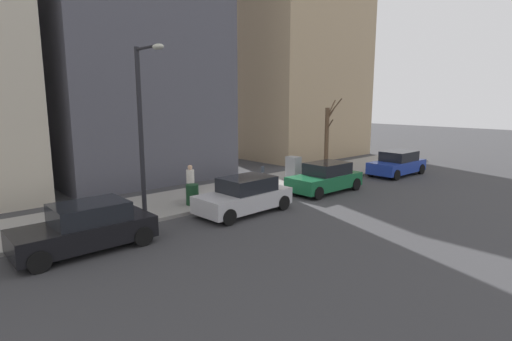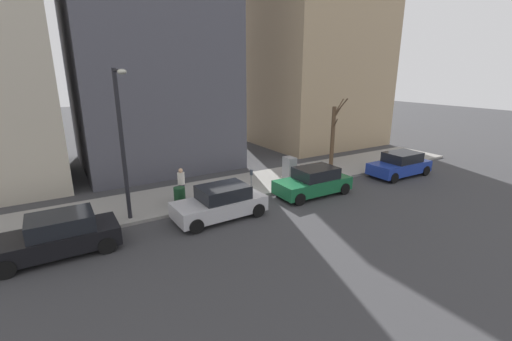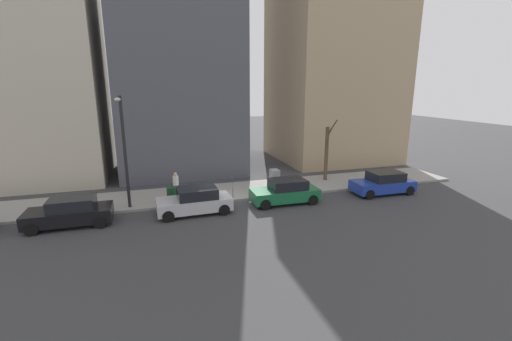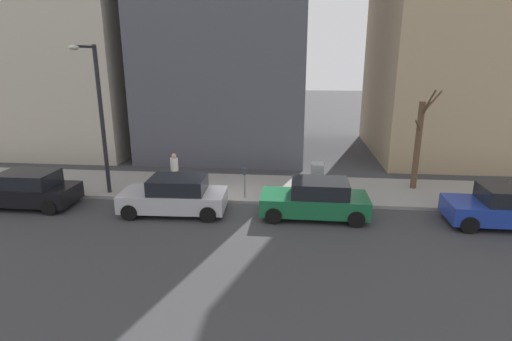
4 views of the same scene
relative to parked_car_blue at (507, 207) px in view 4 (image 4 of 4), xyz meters
The scene contains 13 objects.
ground_plane 11.08m from the parked_car_blue, 83.53° to the left, with size 120.00×120.00×0.00m, color #38383A.
sidewalk 11.47m from the parked_car_blue, 73.54° to the left, with size 4.00×36.00×0.15m, color gray.
parked_car_blue is the anchor object (origin of this frame).
parked_car_green 7.10m from the parked_car_blue, 88.74° to the left, with size 1.95×4.21×1.52m.
parked_car_silver 12.76m from the parked_car_blue, 90.00° to the left, with size 2.05×4.26×1.52m.
parked_car_black 19.26m from the parked_car_blue, 89.61° to the left, with size 1.92×4.20×1.52m.
parking_meter 10.27m from the parked_car_blue, 80.50° to the left, with size 0.14×0.10×1.35m.
utility_box 7.40m from the parked_car_blue, 69.89° to the left, with size 0.83×0.61×1.43m.
streetlamp 16.81m from the parked_car_blue, 84.68° to the left, with size 1.97×0.32×6.50m.
bare_tree 4.74m from the parked_car_blue, 31.20° to the left, with size 1.12×1.27×4.68m.
trash_bin 14.12m from the parked_car_blue, 81.26° to the left, with size 0.56×0.56×0.90m, color #14381E.
pedestrian_near_meter 13.90m from the parked_car_blue, 78.32° to the left, with size 0.39×0.36×1.66m.
office_tower_right 26.59m from the parked_car_blue, 63.52° to the left, with size 9.51×9.51×14.40m, color #BCB29E.
Camera 4 is at (-16.08, -3.01, 6.20)m, focal length 28.00 mm.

